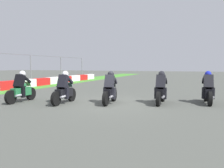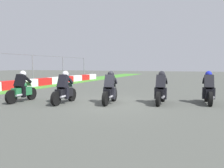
% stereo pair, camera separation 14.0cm
% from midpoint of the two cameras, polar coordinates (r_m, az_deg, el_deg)
% --- Properties ---
extents(ground_plane, '(120.00, 120.00, 0.00)m').
position_cam_midpoint_polar(ground_plane, '(10.65, 0.18, -4.84)').
color(ground_plane, '#4C4E48').
extents(rider_lane_a, '(2.04, 0.56, 1.51)m').
position_cam_midpoint_polar(rider_lane_a, '(11.35, 23.37, -1.45)').
color(rider_lane_a, black).
rests_on(rider_lane_a, ground_plane).
extents(rider_lane_b, '(2.04, 0.54, 1.51)m').
position_cam_midpoint_polar(rider_lane_b, '(10.66, 12.58, -1.56)').
color(rider_lane_b, black).
rests_on(rider_lane_b, ground_plane).
extents(rider_lane_c, '(2.04, 0.56, 1.51)m').
position_cam_midpoint_polar(rider_lane_c, '(10.51, -0.11, -1.53)').
color(rider_lane_c, black).
rests_on(rider_lane_c, ground_plane).
extents(rider_lane_d, '(2.04, 0.55, 1.51)m').
position_cam_midpoint_polar(rider_lane_d, '(10.73, -11.53, -1.50)').
color(rider_lane_d, black).
rests_on(rider_lane_d, ground_plane).
extents(rider_lane_e, '(2.04, 0.55, 1.51)m').
position_cam_midpoint_polar(rider_lane_e, '(11.80, -21.40, -1.17)').
color(rider_lane_e, black).
rests_on(rider_lane_e, ground_plane).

